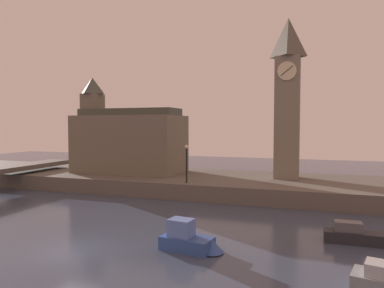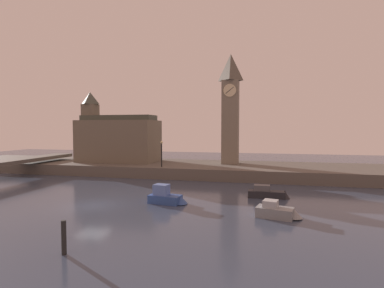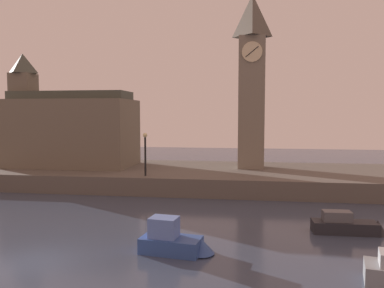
{
  "view_description": "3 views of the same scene",
  "coord_description": "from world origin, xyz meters",
  "px_view_note": "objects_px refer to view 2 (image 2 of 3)",
  "views": [
    {
      "loc": [
        12.45,
        -15.87,
        6.82
      ],
      "look_at": [
        0.92,
        17.36,
        5.02
      ],
      "focal_mm": 33.27,
      "sensor_mm": 36.0,
      "label": 1
    },
    {
      "loc": [
        14.32,
        -23.37,
        6.72
      ],
      "look_at": [
        4.96,
        16.88,
        4.58
      ],
      "focal_mm": 28.22,
      "sensor_mm": 36.0,
      "label": 2
    },
    {
      "loc": [
        9.42,
        -15.24,
        6.53
      ],
      "look_at": [
        4.95,
        15.62,
        4.14
      ],
      "focal_mm": 35.91,
      "sensor_mm": 36.0,
      "label": 3
    }
  ],
  "objects_px": {
    "parliament_hall": "(117,138)",
    "boat_cruiser_grey": "(279,211)",
    "clock_tower": "(230,107)",
    "boat_tour_blue": "(168,197)",
    "boat_barge_dark": "(270,193)",
    "mooring_post_right": "(64,238)",
    "streetlamp": "(162,151)"
  },
  "relations": [
    {
      "from": "parliament_hall",
      "to": "boat_cruiser_grey",
      "type": "bearing_deg",
      "value": -40.76
    },
    {
      "from": "clock_tower",
      "to": "boat_tour_blue",
      "type": "bearing_deg",
      "value": -100.7
    },
    {
      "from": "clock_tower",
      "to": "parliament_hall",
      "type": "relative_size",
      "value": 1.32
    },
    {
      "from": "parliament_hall",
      "to": "boat_tour_blue",
      "type": "xyz_separation_m",
      "value": [
        14.28,
        -18.25,
        -4.59
      ]
    },
    {
      "from": "parliament_hall",
      "to": "boat_cruiser_grey",
      "type": "distance_m",
      "value": 31.73
    },
    {
      "from": "boat_barge_dark",
      "to": "boat_cruiser_grey",
      "type": "bearing_deg",
      "value": -85.52
    },
    {
      "from": "mooring_post_right",
      "to": "boat_cruiser_grey",
      "type": "distance_m",
      "value": 14.94
    },
    {
      "from": "boat_cruiser_grey",
      "to": "streetlamp",
      "type": "bearing_deg",
      "value": 133.51
    },
    {
      "from": "boat_cruiser_grey",
      "to": "boat_barge_dark",
      "type": "xyz_separation_m",
      "value": [
        -0.51,
        6.57,
        -0.03
      ]
    },
    {
      "from": "mooring_post_right",
      "to": "boat_tour_blue",
      "type": "height_order",
      "value": "mooring_post_right"
    },
    {
      "from": "mooring_post_right",
      "to": "boat_barge_dark",
      "type": "height_order",
      "value": "mooring_post_right"
    },
    {
      "from": "streetlamp",
      "to": "boat_tour_blue",
      "type": "height_order",
      "value": "streetlamp"
    },
    {
      "from": "streetlamp",
      "to": "mooring_post_right",
      "type": "relative_size",
      "value": 1.92
    },
    {
      "from": "clock_tower",
      "to": "parliament_hall",
      "type": "xyz_separation_m",
      "value": [
        -17.9,
        -0.91,
        -4.69
      ]
    },
    {
      "from": "clock_tower",
      "to": "mooring_post_right",
      "type": "bearing_deg",
      "value": -100.34
    },
    {
      "from": "parliament_hall",
      "to": "boat_tour_blue",
      "type": "bearing_deg",
      "value": -51.96
    },
    {
      "from": "streetlamp",
      "to": "mooring_post_right",
      "type": "distance_m",
      "value": 25.11
    },
    {
      "from": "clock_tower",
      "to": "mooring_post_right",
      "type": "relative_size",
      "value": 8.75
    },
    {
      "from": "boat_cruiser_grey",
      "to": "boat_tour_blue",
      "type": "height_order",
      "value": "boat_tour_blue"
    },
    {
      "from": "streetlamp",
      "to": "boat_barge_dark",
      "type": "height_order",
      "value": "streetlamp"
    },
    {
      "from": "parliament_hall",
      "to": "boat_cruiser_grey",
      "type": "xyz_separation_m",
      "value": [
        23.77,
        -20.49,
        -4.7
      ]
    },
    {
      "from": "boat_tour_blue",
      "to": "clock_tower",
      "type": "bearing_deg",
      "value": 79.3
    },
    {
      "from": "mooring_post_right",
      "to": "boat_cruiser_grey",
      "type": "bearing_deg",
      "value": 39.56
    },
    {
      "from": "streetlamp",
      "to": "boat_barge_dark",
      "type": "xyz_separation_m",
      "value": [
        13.97,
        -8.7,
        -3.3
      ]
    },
    {
      "from": "clock_tower",
      "to": "streetlamp",
      "type": "distance_m",
      "value": 12.22
    },
    {
      "from": "streetlamp",
      "to": "boat_tour_blue",
      "type": "relative_size",
      "value": 0.97
    },
    {
      "from": "parliament_hall",
      "to": "boat_tour_blue",
      "type": "distance_m",
      "value": 23.62
    },
    {
      "from": "streetlamp",
      "to": "boat_cruiser_grey",
      "type": "height_order",
      "value": "streetlamp"
    },
    {
      "from": "boat_cruiser_grey",
      "to": "boat_barge_dark",
      "type": "relative_size",
      "value": 0.89
    },
    {
      "from": "parliament_hall",
      "to": "streetlamp",
      "type": "distance_m",
      "value": 10.75
    },
    {
      "from": "boat_cruiser_grey",
      "to": "boat_tour_blue",
      "type": "bearing_deg",
      "value": 166.72
    },
    {
      "from": "boat_cruiser_grey",
      "to": "boat_tour_blue",
      "type": "relative_size",
      "value": 0.98
    }
  ]
}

